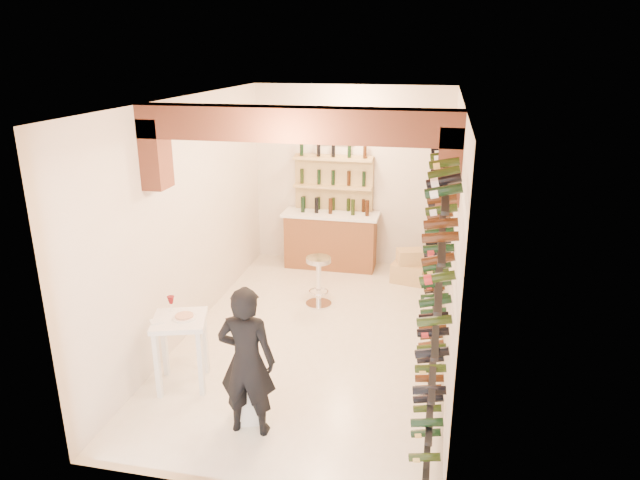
# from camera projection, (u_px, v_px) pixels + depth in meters

# --- Properties ---
(ground) EXTENTS (6.00, 6.00, 0.00)m
(ground) POSITION_uv_depth(u_px,v_px,m) (316.00, 335.00, 7.91)
(ground) COLOR silver
(ground) RESTS_ON ground
(room_shell) EXTENTS (3.52, 6.02, 3.21)m
(room_shell) POSITION_uv_depth(u_px,v_px,m) (310.00, 180.00, 6.95)
(room_shell) COLOR beige
(room_shell) RESTS_ON ground
(wine_rack) EXTENTS (0.32, 5.70, 2.56)m
(wine_rack) POSITION_uv_depth(u_px,v_px,m) (435.00, 237.00, 7.11)
(wine_rack) COLOR black
(wine_rack) RESTS_ON ground
(back_counter) EXTENTS (1.70, 0.62, 1.29)m
(back_counter) POSITION_uv_depth(u_px,v_px,m) (331.00, 239.00, 10.25)
(back_counter) COLOR brown
(back_counter) RESTS_ON ground
(back_shelving) EXTENTS (1.40, 0.31, 2.73)m
(back_shelving) POSITION_uv_depth(u_px,v_px,m) (333.00, 201.00, 10.27)
(back_shelving) COLOR tan
(back_shelving) RESTS_ON ground
(tasting_table) EXTENTS (0.74, 0.74, 1.04)m
(tasting_table) POSITION_uv_depth(u_px,v_px,m) (180.00, 330.00, 6.55)
(tasting_table) COLOR white
(tasting_table) RESTS_ON ground
(white_stool) EXTENTS (0.41, 0.41, 0.40)m
(white_stool) POSITION_uv_depth(u_px,v_px,m) (249.00, 402.00, 6.08)
(white_stool) COLOR white
(white_stool) RESTS_ON ground
(person) EXTENTS (0.60, 0.40, 1.62)m
(person) POSITION_uv_depth(u_px,v_px,m) (247.00, 361.00, 5.71)
(person) COLOR black
(person) RESTS_ON ground
(chrome_barstool) EXTENTS (0.40, 0.40, 0.78)m
(chrome_barstool) POSITION_uv_depth(u_px,v_px,m) (319.00, 278.00, 8.71)
(chrome_barstool) COLOR silver
(chrome_barstool) RESTS_ON ground
(crate_lower) EXTENTS (0.63, 0.50, 0.33)m
(crate_lower) POSITION_uv_depth(u_px,v_px,m) (409.00, 273.00, 9.67)
(crate_lower) COLOR tan
(crate_lower) RESTS_ON ground
(crate_upper) EXTENTS (0.48, 0.39, 0.24)m
(crate_upper) POSITION_uv_depth(u_px,v_px,m) (410.00, 257.00, 9.58)
(crate_upper) COLOR tan
(crate_upper) RESTS_ON crate_lower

